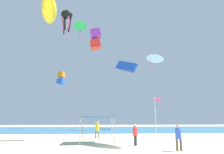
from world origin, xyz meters
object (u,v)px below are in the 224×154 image
(kite_delta_white, at_px, (155,57))
(kite_parafoil_blue, at_px, (126,66))
(person_leftmost, at_px, (178,135))
(kite_octopus_black, at_px, (67,16))
(canopy_tent, at_px, (97,118))
(kite_box_orange, at_px, (61,78))
(kite_inflatable_yellow, at_px, (49,11))
(kite_box_purple, at_px, (96,39))
(person_central, at_px, (135,133))
(kite_diamond_green, at_px, (80,27))
(banner_flag, at_px, (156,115))
(person_near_tent, at_px, (97,128))

(kite_delta_white, distance_m, kite_parafoil_blue, 9.60)
(person_leftmost, bearing_deg, kite_octopus_black, -75.49)
(canopy_tent, relative_size, kite_box_orange, 1.07)
(kite_octopus_black, distance_m, kite_inflatable_yellow, 19.49)
(kite_box_purple, height_order, kite_delta_white, kite_delta_white)
(person_central, relative_size, kite_octopus_black, 0.30)
(person_leftmost, xyz_separation_m, kite_box_orange, (-13.71, 29.04, 9.97))
(canopy_tent, bearing_deg, kite_diamond_green, 105.52)
(person_central, bearing_deg, kite_octopus_black, 49.43)
(kite_octopus_black, bearing_deg, person_central, 170.79)
(person_leftmost, xyz_separation_m, kite_parafoil_blue, (0.09, 23.25, 11.31))
(banner_flag, relative_size, kite_diamond_green, 1.42)
(kite_box_orange, xyz_separation_m, kite_inflatable_yellow, (2.46, -21.75, 3.39))
(kite_box_purple, height_order, kite_diamond_green, kite_diamond_green)
(person_leftmost, bearing_deg, canopy_tent, -53.17)
(kite_box_orange, bearing_deg, person_leftmost, -46.97)
(kite_box_orange, bearing_deg, canopy_tent, -53.55)
(kite_diamond_green, bearing_deg, banner_flag, 128.37)
(kite_diamond_green, distance_m, kite_inflatable_yellow, 8.90)
(person_central, height_order, kite_parafoil_blue, kite_parafoil_blue)
(person_central, bearing_deg, canopy_tent, 83.77)
(person_near_tent, height_order, kite_box_orange, kite_box_orange)
(canopy_tent, bearing_deg, kite_delta_white, 60.54)
(kite_diamond_green, height_order, kite_box_orange, kite_diamond_green)
(person_near_tent, height_order, banner_flag, banner_flag)
(kite_box_purple, relative_size, kite_inflatable_yellow, 0.42)
(person_near_tent, xyz_separation_m, kite_octopus_black, (-6.84, 15.39, 22.49))
(canopy_tent, relative_size, person_central, 1.71)
(kite_parafoil_blue, bearing_deg, kite_box_orange, -145.20)
(person_central, distance_m, kite_box_purple, 11.56)
(banner_flag, height_order, kite_box_orange, kite_box_orange)
(person_near_tent, bearing_deg, person_leftmost, 144.71)
(person_near_tent, xyz_separation_m, kite_diamond_green, (-2.97, 6.41, 15.50))
(kite_box_purple, xyz_separation_m, kite_delta_white, (13.47, 20.53, 4.89))
(kite_box_orange, bearing_deg, kite_delta_white, 14.90)
(person_leftmost, relative_size, kite_box_orange, 0.63)
(kite_box_purple, bearing_deg, kite_box_orange, 17.54)
(person_near_tent, height_order, kite_box_purple, kite_box_purple)
(kite_box_purple, bearing_deg, banner_flag, -121.59)
(person_leftmost, distance_m, kite_parafoil_blue, 25.85)
(person_leftmost, height_order, kite_parafoil_blue, kite_parafoil_blue)
(banner_flag, height_order, kite_diamond_green, kite_diamond_green)
(banner_flag, height_order, kite_octopus_black, kite_octopus_black)
(person_near_tent, height_order, person_central, person_near_tent)
(banner_flag, bearing_deg, kite_octopus_black, 121.13)
(kite_box_purple, xyz_separation_m, kite_octopus_black, (-6.48, 16.99, 12.52))
(kite_diamond_green, distance_m, kite_parafoil_blue, 12.34)
(kite_delta_white, distance_m, kite_inflatable_yellow, 28.05)
(banner_flag, relative_size, kite_box_orange, 1.49)
(person_leftmost, xyz_separation_m, kite_delta_white, (7.62, 27.98, 14.93))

